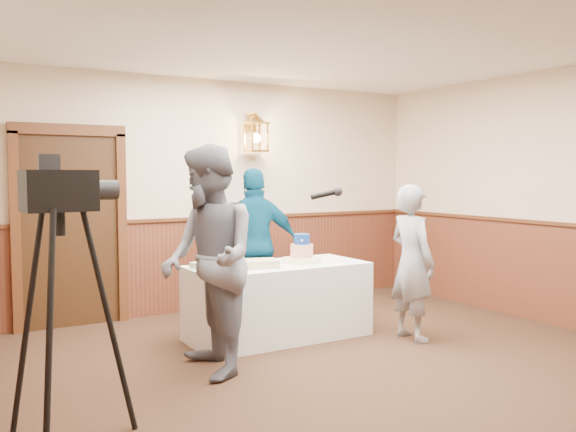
{
  "coord_description": "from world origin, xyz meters",
  "views": [
    {
      "loc": [
        -2.89,
        -3.4,
        1.66
      ],
      "look_at": [
        0.11,
        1.7,
        1.25
      ],
      "focal_mm": 38.0,
      "sensor_mm": 36.0,
      "label": 1
    }
  ],
  "objects_px": {
    "sheet_cake_yellow": "(258,264)",
    "assistant_p": "(256,245)",
    "tiered_cake": "(302,252)",
    "tv_camera_rig": "(63,325)",
    "sheet_cake_green": "(207,265)",
    "baker": "(412,262)",
    "display_table": "(278,301)",
    "interviewer": "(208,260)"
  },
  "relations": [
    {
      "from": "sheet_cake_yellow",
      "to": "assistant_p",
      "type": "bearing_deg",
      "value": 64.26
    },
    {
      "from": "tiered_cake",
      "to": "tv_camera_rig",
      "type": "bearing_deg",
      "value": -150.62
    },
    {
      "from": "tv_camera_rig",
      "to": "sheet_cake_green",
      "type": "bearing_deg",
      "value": 39.47
    },
    {
      "from": "baker",
      "to": "assistant_p",
      "type": "bearing_deg",
      "value": 35.13
    },
    {
      "from": "display_table",
      "to": "sheet_cake_yellow",
      "type": "relative_size",
      "value": 4.93
    },
    {
      "from": "sheet_cake_green",
      "to": "interviewer",
      "type": "bearing_deg",
      "value": -111.87
    },
    {
      "from": "sheet_cake_yellow",
      "to": "tv_camera_rig",
      "type": "relative_size",
      "value": 0.22
    },
    {
      "from": "baker",
      "to": "interviewer",
      "type": "bearing_deg",
      "value": 90.22
    },
    {
      "from": "baker",
      "to": "sheet_cake_green",
      "type": "bearing_deg",
      "value": 66.05
    },
    {
      "from": "sheet_cake_yellow",
      "to": "baker",
      "type": "relative_size",
      "value": 0.23
    },
    {
      "from": "interviewer",
      "to": "baker",
      "type": "height_order",
      "value": "interviewer"
    },
    {
      "from": "tiered_cake",
      "to": "tv_camera_rig",
      "type": "xyz_separation_m",
      "value": [
        -2.59,
        -1.46,
        -0.11
      ]
    },
    {
      "from": "display_table",
      "to": "tv_camera_rig",
      "type": "xyz_separation_m",
      "value": [
        -2.34,
        -1.5,
        0.38
      ]
    },
    {
      "from": "display_table",
      "to": "baker",
      "type": "xyz_separation_m",
      "value": [
        1.13,
        -0.73,
        0.4
      ]
    },
    {
      "from": "baker",
      "to": "tiered_cake",
      "type": "bearing_deg",
      "value": 52.76
    },
    {
      "from": "interviewer",
      "to": "baker",
      "type": "distance_m",
      "value": 2.19
    },
    {
      "from": "tiered_cake",
      "to": "display_table",
      "type": "bearing_deg",
      "value": 170.28
    },
    {
      "from": "sheet_cake_yellow",
      "to": "assistant_p",
      "type": "distance_m",
      "value": 0.92
    },
    {
      "from": "display_table",
      "to": "sheet_cake_green",
      "type": "xyz_separation_m",
      "value": [
        -0.72,
        0.13,
        0.41
      ]
    },
    {
      "from": "sheet_cake_green",
      "to": "assistant_p",
      "type": "bearing_deg",
      "value": 35.72
    },
    {
      "from": "tv_camera_rig",
      "to": "interviewer",
      "type": "bearing_deg",
      "value": 26.16
    },
    {
      "from": "assistant_p",
      "to": "tiered_cake",
      "type": "bearing_deg",
      "value": 113.25
    },
    {
      "from": "display_table",
      "to": "interviewer",
      "type": "height_order",
      "value": "interviewer"
    },
    {
      "from": "interviewer",
      "to": "baker",
      "type": "xyz_separation_m",
      "value": [
        2.18,
        -0.02,
        -0.18
      ]
    },
    {
      "from": "interviewer",
      "to": "tv_camera_rig",
      "type": "bearing_deg",
      "value": -51.72
    },
    {
      "from": "tiered_cake",
      "to": "tv_camera_rig",
      "type": "relative_size",
      "value": 0.2
    },
    {
      "from": "interviewer",
      "to": "assistant_p",
      "type": "relative_size",
      "value": 1.1
    },
    {
      "from": "sheet_cake_green",
      "to": "interviewer",
      "type": "distance_m",
      "value": 0.91
    },
    {
      "from": "display_table",
      "to": "tiered_cake",
      "type": "height_order",
      "value": "tiered_cake"
    },
    {
      "from": "sheet_cake_yellow",
      "to": "sheet_cake_green",
      "type": "distance_m",
      "value": 0.5
    },
    {
      "from": "display_table",
      "to": "tv_camera_rig",
      "type": "height_order",
      "value": "tv_camera_rig"
    },
    {
      "from": "sheet_cake_yellow",
      "to": "sheet_cake_green",
      "type": "xyz_separation_m",
      "value": [
        -0.45,
        0.21,
        -0.01
      ]
    },
    {
      "from": "sheet_cake_green",
      "to": "tv_camera_rig",
      "type": "height_order",
      "value": "tv_camera_rig"
    },
    {
      "from": "interviewer",
      "to": "tv_camera_rig",
      "type": "relative_size",
      "value": 1.13
    },
    {
      "from": "display_table",
      "to": "interviewer",
      "type": "xyz_separation_m",
      "value": [
        -1.05,
        -0.7,
        0.58
      ]
    },
    {
      "from": "tiered_cake",
      "to": "baker",
      "type": "height_order",
      "value": "baker"
    },
    {
      "from": "sheet_cake_green",
      "to": "assistant_p",
      "type": "xyz_separation_m",
      "value": [
        0.85,
        0.61,
        0.08
      ]
    },
    {
      "from": "assistant_p",
      "to": "sheet_cake_green",
      "type": "bearing_deg",
      "value": 49.84
    },
    {
      "from": "tiered_cake",
      "to": "tv_camera_rig",
      "type": "distance_m",
      "value": 2.98
    },
    {
      "from": "baker",
      "to": "display_table",
      "type": "bearing_deg",
      "value": 58.0
    },
    {
      "from": "tv_camera_rig",
      "to": "display_table",
      "type": "bearing_deg",
      "value": 27.02
    },
    {
      "from": "tiered_cake",
      "to": "interviewer",
      "type": "xyz_separation_m",
      "value": [
        -1.31,
        -0.66,
        0.09
      ]
    }
  ]
}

